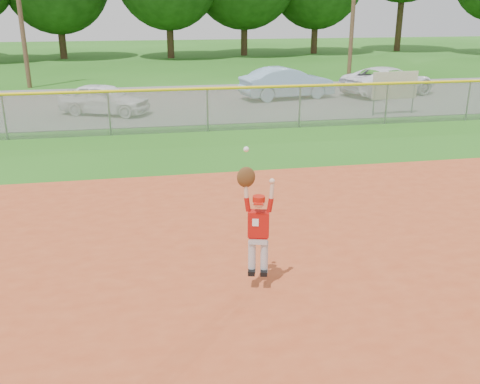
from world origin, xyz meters
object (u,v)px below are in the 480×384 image
object	(u,v)px
car_white_b	(389,81)
ballplayer	(257,222)
car_blue	(287,83)
car_white_a	(104,99)
sponsor_sign	(395,87)

from	to	relation	value
car_white_b	ballplayer	world-z (taller)	ballplayer
car_blue	car_white_b	distance (m)	5.15
ballplayer	car_white_b	bearing A→B (deg)	58.86
car_white_a	ballplayer	bearing A→B (deg)	-145.07
car_blue	ballplayer	xyz separation A→B (m)	(-5.23, -17.06, 0.39)
car_white_a	car_blue	distance (m)	8.52
car_blue	car_white_b	xyz separation A→B (m)	(5.15, 0.10, -0.05)
car_white_b	sponsor_sign	bearing A→B (deg)	138.31
car_white_a	sponsor_sign	bearing A→B (deg)	-77.53
car_white_a	car_blue	size ratio (longest dim) A/B	0.83
car_blue	car_white_b	bearing A→B (deg)	-99.59
ballplayer	car_white_a	bearing A→B (deg)	101.41
sponsor_sign	car_white_a	bearing A→B (deg)	168.95
car_blue	sponsor_sign	world-z (taller)	sponsor_sign
car_white_a	car_blue	world-z (taller)	car_blue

